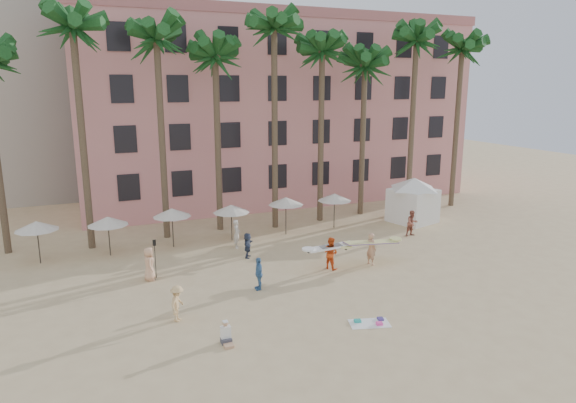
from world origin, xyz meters
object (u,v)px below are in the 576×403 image
Objects in this scene: carrier_yellow at (371,247)px; pink_hotel at (270,111)px; cabana at (413,196)px; carrier_white at (331,252)px.

pink_hotel is at bearing 85.36° from carrier_yellow.
pink_hotel is at bearing 114.22° from cabana.
cabana is (6.43, -14.28, -5.93)m from pink_hotel.
carrier_yellow is (-8.16, -7.11, -0.98)m from cabana.
pink_hotel is 12.43× the size of carrier_white.
carrier_yellow is 2.58m from carrier_white.
cabana is at bearing 41.05° from carrier_yellow.
pink_hotel is 22.64m from carrier_white.
cabana reaches higher than carrier_yellow.
carrier_white is (-10.72, -6.81, -1.06)m from cabana.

